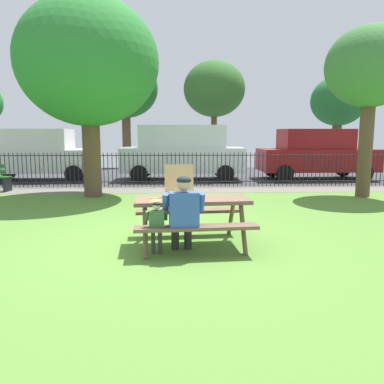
{
  "coord_description": "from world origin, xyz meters",
  "views": [
    {
      "loc": [
        0.37,
        -6.29,
        1.79
      ],
      "look_at": [
        0.61,
        0.47,
        0.75
      ],
      "focal_mm": 35.99,
      "sensor_mm": 36.0,
      "label": 1
    }
  ],
  "objects_px": {
    "tree_midground_right": "(88,63)",
    "far_tree_midleft": "(125,89)",
    "picnic_table_foreground": "(192,209)",
    "far_tree_center": "(214,89)",
    "pizza_slice_on_table": "(155,200)",
    "far_tree_midright": "(338,102)",
    "parked_car_left": "(38,154)",
    "parked_car_center": "(183,151)",
    "parked_car_right": "(316,153)",
    "tree_midground_left": "(371,69)",
    "adult_at_table": "(183,212)",
    "child_at_table": "(157,223)",
    "pizza_box_open": "(180,192)"
  },
  "relations": [
    {
      "from": "child_at_table",
      "to": "far_tree_midleft",
      "type": "height_order",
      "value": "far_tree_midleft"
    },
    {
      "from": "parked_car_right",
      "to": "far_tree_midright",
      "type": "relative_size",
      "value": 0.89
    },
    {
      "from": "child_at_table",
      "to": "far_tree_midright",
      "type": "distance_m",
      "value": 19.28
    },
    {
      "from": "picnic_table_foreground",
      "to": "far_tree_center",
      "type": "bearing_deg",
      "value": 83.47
    },
    {
      "from": "pizza_slice_on_table",
      "to": "far_tree_midleft",
      "type": "distance_m",
      "value": 16.68
    },
    {
      "from": "tree_midground_right",
      "to": "parked_car_right",
      "type": "xyz_separation_m",
      "value": [
        7.78,
        3.79,
        -2.67
      ]
    },
    {
      "from": "far_tree_center",
      "to": "tree_midground_right",
      "type": "bearing_deg",
      "value": -112.1
    },
    {
      "from": "parked_car_center",
      "to": "parked_car_right",
      "type": "bearing_deg",
      "value": -0.01
    },
    {
      "from": "picnic_table_foreground",
      "to": "tree_midground_right",
      "type": "distance_m",
      "value": 6.41
    },
    {
      "from": "parked_car_right",
      "to": "far_tree_center",
      "type": "xyz_separation_m",
      "value": [
        -3.3,
        7.22,
        3.18
      ]
    },
    {
      "from": "tree_midground_right",
      "to": "parked_car_right",
      "type": "height_order",
      "value": "tree_midground_right"
    },
    {
      "from": "parked_car_right",
      "to": "far_tree_midright",
      "type": "height_order",
      "value": "far_tree_midright"
    },
    {
      "from": "pizza_slice_on_table",
      "to": "far_tree_midleft",
      "type": "relative_size",
      "value": 0.04
    },
    {
      "from": "parked_car_right",
      "to": "parked_car_left",
      "type": "bearing_deg",
      "value": -180.0
    },
    {
      "from": "child_at_table",
      "to": "far_tree_midleft",
      "type": "xyz_separation_m",
      "value": [
        -2.58,
        16.55,
        3.69
      ]
    },
    {
      "from": "parked_car_center",
      "to": "far_tree_center",
      "type": "relative_size",
      "value": 0.8
    },
    {
      "from": "parked_car_right",
      "to": "pizza_slice_on_table",
      "type": "bearing_deg",
      "value": -122.63
    },
    {
      "from": "parked_car_right",
      "to": "far_tree_center",
      "type": "relative_size",
      "value": 0.77
    },
    {
      "from": "pizza_slice_on_table",
      "to": "parked_car_left",
      "type": "distance_m",
      "value": 10.19
    },
    {
      "from": "parked_car_center",
      "to": "parked_car_right",
      "type": "relative_size",
      "value": 1.04
    },
    {
      "from": "picnic_table_foreground",
      "to": "tree_midground_right",
      "type": "height_order",
      "value": "tree_midground_right"
    },
    {
      "from": "picnic_table_foreground",
      "to": "pizza_slice_on_table",
      "type": "bearing_deg",
      "value": -165.1
    },
    {
      "from": "far_tree_midleft",
      "to": "far_tree_center",
      "type": "bearing_deg",
      "value": 0.0
    },
    {
      "from": "tree_midground_right",
      "to": "parked_car_right",
      "type": "bearing_deg",
      "value": 25.97
    },
    {
      "from": "tree_midground_left",
      "to": "far_tree_midleft",
      "type": "relative_size",
      "value": 0.8
    },
    {
      "from": "parked_car_left",
      "to": "far_tree_center",
      "type": "height_order",
      "value": "far_tree_center"
    },
    {
      "from": "tree_midground_right",
      "to": "far_tree_midleft",
      "type": "height_order",
      "value": "far_tree_midleft"
    },
    {
      "from": "pizza_slice_on_table",
      "to": "far_tree_midleft",
      "type": "bearing_deg",
      "value": 98.93
    },
    {
      "from": "tree_midground_right",
      "to": "parked_car_center",
      "type": "distance_m",
      "value": 5.27
    },
    {
      "from": "pizza_box_open",
      "to": "parked_car_left",
      "type": "height_order",
      "value": "parked_car_left"
    },
    {
      "from": "picnic_table_foreground",
      "to": "far_tree_midright",
      "type": "xyz_separation_m",
      "value": [
        8.89,
        15.97,
        2.93
      ]
    },
    {
      "from": "pizza_slice_on_table",
      "to": "tree_midground_right",
      "type": "xyz_separation_m",
      "value": [
        -2.08,
        5.12,
        2.9
      ]
    },
    {
      "from": "parked_car_left",
      "to": "tree_midground_left",
      "type": "bearing_deg",
      "value": -21.34
    },
    {
      "from": "pizza_slice_on_table",
      "to": "child_at_table",
      "type": "relative_size",
      "value": 0.31
    },
    {
      "from": "pizza_slice_on_table",
      "to": "parked_car_left",
      "type": "relative_size",
      "value": 0.06
    },
    {
      "from": "adult_at_table",
      "to": "far_tree_midleft",
      "type": "relative_size",
      "value": 0.2
    },
    {
      "from": "parked_car_center",
      "to": "far_tree_midright",
      "type": "relative_size",
      "value": 0.93
    },
    {
      "from": "far_tree_center",
      "to": "far_tree_midright",
      "type": "xyz_separation_m",
      "value": [
        7.06,
        0.0,
        -0.66
      ]
    },
    {
      "from": "parked_car_left",
      "to": "far_tree_midleft",
      "type": "height_order",
      "value": "far_tree_midleft"
    },
    {
      "from": "picnic_table_foreground",
      "to": "far_tree_midright",
      "type": "bearing_deg",
      "value": 60.9
    },
    {
      "from": "tree_midground_left",
      "to": "far_tree_center",
      "type": "xyz_separation_m",
      "value": [
        -3.2,
        11.34,
        0.68
      ]
    },
    {
      "from": "tree_midground_left",
      "to": "parked_car_right",
      "type": "height_order",
      "value": "tree_midground_left"
    },
    {
      "from": "far_tree_center",
      "to": "pizza_slice_on_table",
      "type": "bearing_deg",
      "value": -98.45
    },
    {
      "from": "child_at_table",
      "to": "tree_midground_left",
      "type": "xyz_separation_m",
      "value": [
        5.56,
        5.21,
        3.01
      ]
    },
    {
      "from": "tree_midground_right",
      "to": "far_tree_center",
      "type": "xyz_separation_m",
      "value": [
        4.47,
        11.01,
        0.52
      ]
    },
    {
      "from": "child_at_table",
      "to": "far_tree_center",
      "type": "relative_size",
      "value": 0.14
    },
    {
      "from": "adult_at_table",
      "to": "parked_car_left",
      "type": "height_order",
      "value": "parked_car_left"
    },
    {
      "from": "tree_midground_right",
      "to": "parked_car_left",
      "type": "relative_size",
      "value": 1.22
    },
    {
      "from": "parked_car_left",
      "to": "far_tree_midright",
      "type": "relative_size",
      "value": 0.89
    },
    {
      "from": "far_tree_center",
      "to": "picnic_table_foreground",
      "type": "bearing_deg",
      "value": -96.53
    }
  ]
}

